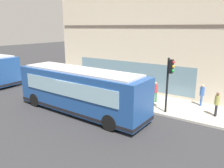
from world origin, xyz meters
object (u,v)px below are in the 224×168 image
at_px(traffic_light_near_corner, 170,75).
at_px(pedestrian_near_hydrant, 202,93).
at_px(pedestrian_walking_along_curb, 155,91).
at_px(pedestrian_by_light_pole, 217,103).
at_px(city_bus_nearside, 80,91).
at_px(fire_hydrant, 122,92).

distance_m(traffic_light_near_corner, pedestrian_near_hydrant, 3.59).
distance_m(traffic_light_near_corner, pedestrian_walking_along_curb, 2.78).
distance_m(pedestrian_by_light_pole, pedestrian_near_hydrant, 2.01).
xyz_separation_m(pedestrian_walking_along_curb, pedestrian_near_hydrant, (1.21, -3.16, 0.01)).
height_order(pedestrian_walking_along_curb, pedestrian_by_light_pole, pedestrian_walking_along_curb).
bearing_deg(traffic_light_near_corner, pedestrian_near_hydrant, -29.89).
relative_size(city_bus_nearside, traffic_light_near_corner, 2.69).
xyz_separation_m(traffic_light_near_corner, fire_hydrant, (1.28, 4.45, -2.26)).
distance_m(fire_hydrant, pedestrian_by_light_pole, 7.32).
bearing_deg(fire_hydrant, traffic_light_near_corner, -106.06).
bearing_deg(traffic_light_near_corner, pedestrian_by_light_pole, -67.30).
xyz_separation_m(traffic_light_near_corner, pedestrian_walking_along_curb, (1.54, 1.58, -1.69)).
distance_m(pedestrian_walking_along_curb, pedestrian_by_light_pole, 4.45).
bearing_deg(pedestrian_near_hydrant, pedestrian_walking_along_curb, 110.88).
bearing_deg(pedestrian_walking_along_curb, city_bus_nearside, 141.13).
relative_size(traffic_light_near_corner, pedestrian_by_light_pole, 2.33).
relative_size(traffic_light_near_corner, pedestrian_near_hydrant, 2.30).
relative_size(pedestrian_walking_along_curb, pedestrian_by_light_pole, 1.01).
xyz_separation_m(city_bus_nearside, fire_hydrant, (4.28, -0.79, -1.04)).
xyz_separation_m(city_bus_nearside, traffic_light_near_corner, (3.00, -5.24, 1.22)).
relative_size(city_bus_nearside, pedestrian_near_hydrant, 6.18).
bearing_deg(fire_hydrant, pedestrian_walking_along_curb, -84.83).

